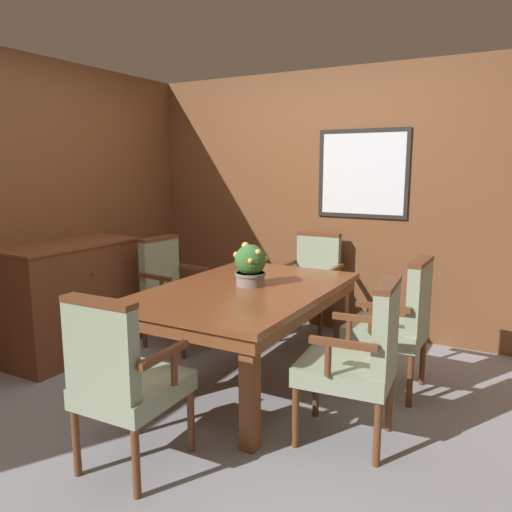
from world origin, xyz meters
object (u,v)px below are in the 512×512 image
chair_left_far (172,288)px  sideboard_cabinet (71,299)px  chair_head_near (123,376)px  chair_right_near (359,356)px  chair_right_far (397,320)px  potted_plant (250,265)px  dining_table (246,300)px  chair_head_far (313,281)px

chair_left_far → sideboard_cabinet: 0.83m
chair_head_near → sideboard_cabinet: chair_head_near is taller
chair_head_near → chair_right_near: (0.96, 0.85, 0.00)m
chair_right_far → chair_right_near: bearing=-0.9°
chair_right_far → sideboard_cabinet: size_ratio=0.83×
chair_right_near → potted_plant: potted_plant is taller
dining_table → chair_right_near: (0.95, -0.38, -0.11)m
chair_right_near → sideboard_cabinet: 2.54m
chair_head_near → chair_right_far: same height
chair_head_far → sideboard_cabinet: chair_head_far is taller
chair_right_near → dining_table: bearing=-116.9°
chair_right_far → potted_plant: size_ratio=3.06×
chair_head_near → chair_head_far: bearing=-92.0°
chair_head_far → potted_plant: size_ratio=3.06×
chair_right_far → chair_left_far: (-1.95, -0.01, 0.00)m
dining_table → sideboard_cabinet: bearing=-173.3°
chair_head_near → chair_head_far: 2.45m
chair_head_far → sideboard_cabinet: size_ratio=0.83×
chair_head_near → sideboard_cabinet: size_ratio=0.83×
dining_table → chair_right_near: 1.03m
sideboard_cabinet → potted_plant: bearing=8.9°
chair_head_far → potted_plant: 1.21m
dining_table → chair_head_far: (0.01, 1.23, -0.11)m
chair_right_near → chair_left_far: 2.07m
chair_right_near → sideboard_cabinet: chair_right_near is taller
dining_table → potted_plant: bearing=88.8°
dining_table → chair_left_far: chair_left_far is taller
chair_head_far → chair_left_far: (-0.98, -0.84, 0.00)m
chair_head_far → chair_right_far: 1.27m
chair_right_near → chair_right_far: 0.78m
dining_table → chair_right_far: size_ratio=1.78×
chair_right_near → chair_head_far: (-0.95, 1.60, 0.00)m
chair_left_far → potted_plant: (0.98, -0.32, 0.35)m
chair_right_near → potted_plant: (-0.95, 0.44, 0.35)m
chair_head_near → chair_left_far: size_ratio=1.00×
chair_head_near → chair_right_near: size_ratio=1.00×
dining_table → chair_head_near: 1.23m
chair_right_near → sideboard_cabinet: size_ratio=0.83×
chair_head_far → chair_left_far: size_ratio=1.00×
dining_table → chair_right_far: chair_right_far is taller
potted_plant → chair_left_far: bearing=161.8°
chair_right_near → chair_right_far: same height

